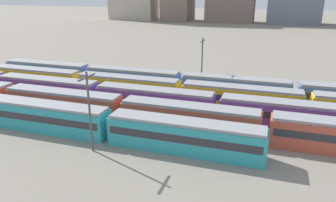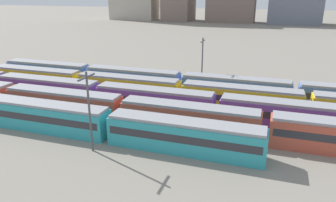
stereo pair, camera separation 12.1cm
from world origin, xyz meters
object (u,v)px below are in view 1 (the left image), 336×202
object	(u,v)px
train_track_4	(235,88)
train_track_1	(189,118)
train_track_0	(45,116)
catenary_pole_2	(89,108)
train_track_3	(241,98)
train_track_2	(98,94)
catenary_pole_1	(202,61)

from	to	relation	value
train_track_4	train_track_1	bearing A→B (deg)	-104.19
train_track_1	train_track_4	size ratio (longest dim) A/B	1.00
train_track_0	catenary_pole_2	distance (m)	10.04
train_track_0	train_track_3	world-z (taller)	same
train_track_0	catenary_pole_2	size ratio (longest dim) A/B	5.99
train_track_3	catenary_pole_2	size ratio (longest dim) A/B	10.06
train_track_2	train_track_1	bearing A→B (deg)	-17.83
train_track_2	catenary_pole_1	distance (m)	19.51
train_track_1	train_track_3	bearing A→B (deg)	62.52
train_track_4	train_track_0	bearing A→B (deg)	-136.59
train_track_1	catenary_pole_2	bearing A→B (deg)	-137.23
catenary_pole_2	train_track_2	bearing A→B (deg)	117.27
train_track_4	catenary_pole_2	world-z (taller)	catenary_pole_2
train_track_0	train_track_1	size ratio (longest dim) A/B	0.60
train_track_0	train_track_4	distance (m)	30.27
catenary_pole_1	train_track_2	bearing A→B (deg)	-135.06
train_track_0	train_track_4	size ratio (longest dim) A/B	0.60
train_track_3	catenary_pole_1	world-z (taller)	catenary_pole_1
train_track_0	train_track_2	xyz separation A→B (m)	(1.88, 10.40, 0.00)
train_track_4	catenary_pole_2	size ratio (longest dim) A/B	10.06
train_track_3	catenary_pole_2	xyz separation A→B (m)	(-14.54, -18.85, 3.29)
train_track_3	catenary_pole_1	distance (m)	12.06
train_track_2	train_track_0	bearing A→B (deg)	-100.24
train_track_2	catenary_pole_2	distance (m)	15.70
train_track_1	catenary_pole_1	distance (m)	19.25
train_track_4	train_track_3	bearing A→B (deg)	-74.26
train_track_2	catenary_pole_1	size ratio (longest dim) A/B	7.80
train_track_1	train_track_2	bearing A→B (deg)	162.17
train_track_2	train_track_4	distance (m)	22.64
catenary_pole_2	train_track_1	bearing A→B (deg)	42.77
train_track_0	train_track_2	distance (m)	10.57
train_track_3	train_track_4	size ratio (longest dim) A/B	1.00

